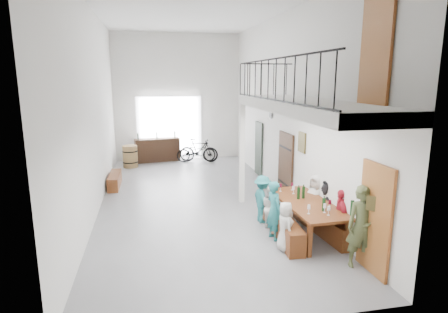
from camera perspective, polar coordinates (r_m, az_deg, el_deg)
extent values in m
plane|color=slate|center=(11.37, -4.30, -6.59)|extent=(12.00, 12.00, 0.00)
plane|color=white|center=(16.78, -7.09, 8.91)|extent=(5.50, 0.00, 5.50)
plane|color=white|center=(4.96, 4.08, 2.01)|extent=(5.50, 0.00, 5.50)
plane|color=white|center=(10.83, -19.22, 6.75)|extent=(0.00, 12.00, 12.00)
plane|color=white|center=(11.48, 9.34, 7.51)|extent=(0.00, 12.00, 12.00)
plane|color=white|center=(10.95, -4.78, 21.86)|extent=(12.00, 12.00, 0.00)
cube|color=white|center=(16.81, -8.32, 4.26)|extent=(2.80, 0.08, 2.80)
cube|color=brown|center=(7.50, 22.00, -8.86)|extent=(0.06, 0.95, 2.10)
cube|color=#382214|center=(11.45, 9.35, -1.38)|extent=(0.06, 1.10, 2.00)
cube|color=#283128|center=(14.04, 5.31, 1.19)|extent=(0.06, 0.80, 2.00)
cube|color=brown|center=(7.41, 22.15, 14.94)|extent=(0.06, 0.90, 1.95)
cube|color=#453C1B|center=(10.28, 11.78, 2.14)|extent=(0.04, 0.45, 0.55)
cylinder|color=white|center=(12.62, 7.18, 6.36)|extent=(0.04, 0.28, 0.28)
cube|color=white|center=(8.23, 12.41, 7.45)|extent=(1.50, 5.60, 0.25)
cube|color=black|center=(7.95, 7.75, 14.55)|extent=(0.03, 5.60, 0.03)
cube|color=black|center=(7.95, 7.58, 8.56)|extent=(0.03, 5.60, 0.03)
cube|color=black|center=(10.81, 6.55, 13.85)|extent=(1.50, 0.03, 0.03)
cube|color=white|center=(10.80, 2.74, 0.34)|extent=(0.14, 0.14, 2.88)
cube|color=brown|center=(8.92, 12.46, -6.95)|extent=(1.11, 2.54, 0.06)
cube|color=brown|center=(7.98, 12.89, -12.32)|extent=(0.09, 0.09, 0.73)
cube|color=brown|center=(8.38, 18.31, -11.44)|extent=(0.09, 0.09, 0.73)
cube|color=brown|center=(9.82, 7.33, -7.43)|extent=(0.09, 0.09, 0.73)
cube|color=brown|center=(10.15, 11.93, -6.95)|extent=(0.09, 0.09, 0.73)
cube|color=brown|center=(8.85, 8.87, -10.42)|extent=(0.51, 2.27, 0.52)
cube|color=brown|center=(9.24, 14.47, -9.74)|extent=(0.48, 2.21, 0.50)
cylinder|color=black|center=(8.36, 14.98, -6.89)|extent=(0.07, 0.07, 0.35)
cylinder|color=black|center=(9.10, 12.02, -5.18)|extent=(0.07, 0.07, 0.35)
cylinder|color=black|center=(9.02, 11.30, -5.31)|extent=(0.07, 0.07, 0.35)
cube|color=brown|center=(13.14, -16.31, -3.49)|extent=(0.37, 1.56, 0.44)
cylinder|color=olive|center=(15.76, -14.10, 0.01)|extent=(0.60, 0.60, 0.90)
cylinder|color=black|center=(15.81, -14.06, -0.79)|extent=(0.61, 0.61, 0.05)
cylinder|color=black|center=(15.72, -14.14, 0.81)|extent=(0.61, 0.61, 0.05)
cube|color=#382214|center=(16.65, -10.11, 1.00)|extent=(1.97, 0.81, 1.01)
cylinder|color=black|center=(16.43, -12.96, 3.02)|extent=(0.06, 0.06, 0.28)
cylinder|color=black|center=(16.54, -10.19, 3.20)|extent=(0.06, 0.06, 0.28)
cylinder|color=black|center=(16.74, -7.50, 3.38)|extent=(0.06, 0.06, 0.28)
imported|color=silver|center=(8.11, 9.30, -10.47)|extent=(0.36, 0.53, 1.07)
imported|color=#237275|center=(8.57, 7.66, -8.12)|extent=(0.42, 0.55, 1.36)
imported|color=silver|center=(9.19, 7.20, -7.67)|extent=(0.52, 0.60, 1.07)
imported|color=#237275|center=(9.52, 5.88, -6.48)|extent=(0.55, 0.84, 1.21)
imported|color=red|center=(8.70, 17.33, -8.72)|extent=(0.48, 0.77, 1.23)
imported|color=black|center=(9.37, 15.51, -7.11)|extent=(0.78, 1.19, 1.23)
imported|color=silver|center=(9.71, 13.78, -6.32)|extent=(0.61, 0.72, 1.24)
imported|color=#464F2C|center=(7.72, 20.31, -10.03)|extent=(0.66, 0.51, 1.62)
imported|color=#134617|center=(12.61, 6.33, -3.87)|extent=(0.42, 0.40, 0.37)
imported|color=black|center=(16.35, -4.26, 0.75)|extent=(1.72, 0.67, 0.89)
imported|color=black|center=(16.28, -3.88, 0.94)|extent=(1.76, 0.97, 1.02)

